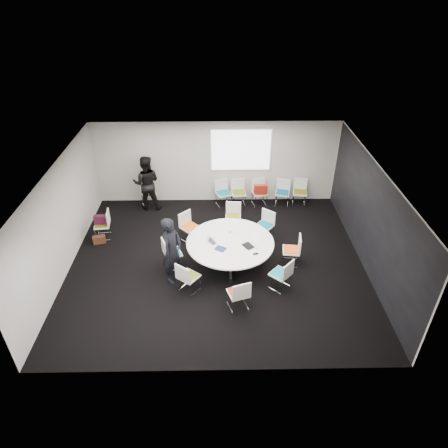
{
  "coord_description": "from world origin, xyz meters",
  "views": [
    {
      "loc": [
        0.04,
        -8.66,
        6.92
      ],
      "look_at": [
        0.2,
        0.4,
        1.0
      ],
      "focal_mm": 32.0,
      "sensor_mm": 36.0,
      "label": 1
    }
  ],
  "objects_px": {
    "brown_bag": "(99,240)",
    "chair_ring_e": "(173,258)",
    "chair_back_d": "(282,197)",
    "chair_spare_left": "(104,229)",
    "person_back": "(147,183)",
    "laptop": "(213,241)",
    "chair_ring_f": "(188,282)",
    "chair_ring_h": "(280,279)",
    "chair_ring_b": "(264,230)",
    "chair_ring_g": "(238,299)",
    "chair_back_b": "(239,197)",
    "chair_back_c": "(259,197)",
    "cup": "(230,231)",
    "maroon_bag": "(101,220)",
    "chair_ring_c": "(233,222)",
    "chair_back_a": "(223,198)",
    "chair_back_e": "(299,197)",
    "chair_person_back": "(149,198)",
    "chair_ring_a": "(291,255)",
    "conference_table": "(230,247)",
    "chair_ring_d": "(190,232)",
    "person_main": "(172,250)"
  },
  "relations": [
    {
      "from": "chair_spare_left",
      "to": "maroon_bag",
      "type": "bearing_deg",
      "value": 90.0
    },
    {
      "from": "chair_ring_a",
      "to": "chair_back_a",
      "type": "distance_m",
      "value": 3.68
    },
    {
      "from": "chair_back_d",
      "to": "cup",
      "type": "height_order",
      "value": "chair_back_d"
    },
    {
      "from": "chair_back_e",
      "to": "laptop",
      "type": "height_order",
      "value": "chair_back_e"
    },
    {
      "from": "person_back",
      "to": "laptop",
      "type": "height_order",
      "value": "person_back"
    },
    {
      "from": "chair_ring_d",
      "to": "brown_bag",
      "type": "bearing_deg",
      "value": -41.66
    },
    {
      "from": "chair_ring_a",
      "to": "chair_spare_left",
      "type": "bearing_deg",
      "value": 83.0
    },
    {
      "from": "chair_back_b",
      "to": "person_main",
      "type": "relative_size",
      "value": 0.48
    },
    {
      "from": "chair_back_b",
      "to": "brown_bag",
      "type": "height_order",
      "value": "chair_back_b"
    },
    {
      "from": "chair_back_b",
      "to": "laptop",
      "type": "distance_m",
      "value": 3.31
    },
    {
      "from": "chair_person_back",
      "to": "maroon_bag",
      "type": "height_order",
      "value": "chair_person_back"
    },
    {
      "from": "chair_ring_f",
      "to": "person_main",
      "type": "relative_size",
      "value": 0.48
    },
    {
      "from": "chair_back_c",
      "to": "laptop",
      "type": "relative_size",
      "value": 2.69
    },
    {
      "from": "chair_person_back",
      "to": "laptop",
      "type": "bearing_deg",
      "value": 101.3
    },
    {
      "from": "laptop",
      "to": "maroon_bag",
      "type": "relative_size",
      "value": 0.82
    },
    {
      "from": "chair_back_d",
      "to": "chair_spare_left",
      "type": "bearing_deg",
      "value": 31.44
    },
    {
      "from": "person_back",
      "to": "chair_spare_left",
      "type": "bearing_deg",
      "value": 56.28
    },
    {
      "from": "chair_ring_f",
      "to": "chair_ring_e",
      "type": "bearing_deg",
      "value": 154.21
    },
    {
      "from": "chair_ring_b",
      "to": "chair_back_d",
      "type": "height_order",
      "value": "same"
    },
    {
      "from": "brown_bag",
      "to": "chair_ring_e",
      "type": "bearing_deg",
      "value": -26.29
    },
    {
      "from": "chair_back_c",
      "to": "maroon_bag",
      "type": "bearing_deg",
      "value": 10.16
    },
    {
      "from": "chair_ring_f",
      "to": "maroon_bag",
      "type": "bearing_deg",
      "value": 175.86
    },
    {
      "from": "chair_ring_b",
      "to": "person_back",
      "type": "relative_size",
      "value": 0.47
    },
    {
      "from": "chair_back_e",
      "to": "chair_back_a",
      "type": "bearing_deg",
      "value": 8.66
    },
    {
      "from": "chair_person_back",
      "to": "person_back",
      "type": "bearing_deg",
      "value": 68.83
    },
    {
      "from": "chair_ring_g",
      "to": "chair_spare_left",
      "type": "relative_size",
      "value": 1.0
    },
    {
      "from": "chair_ring_f",
      "to": "laptop",
      "type": "bearing_deg",
      "value": 98.48
    },
    {
      "from": "chair_ring_d",
      "to": "chair_ring_e",
      "type": "relative_size",
      "value": 1.0
    },
    {
      "from": "chair_ring_c",
      "to": "chair_ring_e",
      "type": "height_order",
      "value": "same"
    },
    {
      "from": "chair_ring_d",
      "to": "laptop",
      "type": "bearing_deg",
      "value": 77.63
    },
    {
      "from": "chair_ring_f",
      "to": "chair_back_c",
      "type": "relative_size",
      "value": 1.0
    },
    {
      "from": "chair_ring_h",
      "to": "chair_ring_b",
      "type": "bearing_deg",
      "value": 47.58
    },
    {
      "from": "conference_table",
      "to": "maroon_bag",
      "type": "bearing_deg",
      "value": 160.6
    },
    {
      "from": "chair_ring_e",
      "to": "brown_bag",
      "type": "distance_m",
      "value": 2.53
    },
    {
      "from": "chair_ring_f",
      "to": "cup",
      "type": "bearing_deg",
      "value": 91.91
    },
    {
      "from": "chair_back_d",
      "to": "brown_bag",
      "type": "distance_m",
      "value": 6.09
    },
    {
      "from": "chair_ring_e",
      "to": "chair_ring_h",
      "type": "height_order",
      "value": "same"
    },
    {
      "from": "chair_back_c",
      "to": "person_back",
      "type": "height_order",
      "value": "person_back"
    },
    {
      "from": "chair_back_e",
      "to": "laptop",
      "type": "distance_m",
      "value": 4.34
    },
    {
      "from": "chair_back_b",
      "to": "chair_person_back",
      "type": "relative_size",
      "value": 1.0
    },
    {
      "from": "conference_table",
      "to": "chair_ring_b",
      "type": "bearing_deg",
      "value": 48.4
    },
    {
      "from": "chair_ring_a",
      "to": "chair_ring_d",
      "type": "xyz_separation_m",
      "value": [
        -2.82,
        1.18,
        0.0
      ]
    },
    {
      "from": "chair_back_e",
      "to": "person_back",
      "type": "distance_m",
      "value": 5.15
    },
    {
      "from": "chair_back_a",
      "to": "chair_back_e",
      "type": "height_order",
      "value": "same"
    },
    {
      "from": "chair_back_b",
      "to": "chair_back_c",
      "type": "xyz_separation_m",
      "value": [
        0.71,
        0.01,
        0.0
      ]
    },
    {
      "from": "chair_back_e",
      "to": "chair_ring_e",
      "type": "bearing_deg",
      "value": 47.58
    },
    {
      "from": "chair_ring_g",
      "to": "chair_back_b",
      "type": "distance_m",
      "value": 4.9
    },
    {
      "from": "chair_ring_e",
      "to": "maroon_bag",
      "type": "bearing_deg",
      "value": -144.8
    },
    {
      "from": "maroon_bag",
      "to": "chair_ring_c",
      "type": "bearing_deg",
      "value": 4.97
    },
    {
      "from": "chair_ring_c",
      "to": "chair_back_c",
      "type": "relative_size",
      "value": 1.0
    }
  ]
}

